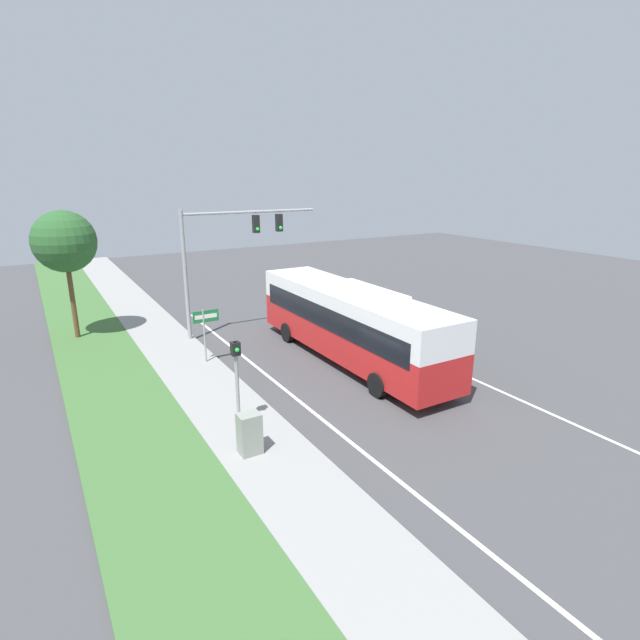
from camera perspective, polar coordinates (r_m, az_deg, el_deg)
ground_plane at (r=19.78m, az=8.68°, el=-8.20°), size 80.00×80.00×0.00m
sidewalk at (r=16.89m, az=-8.33°, el=-12.48°), size 2.80×80.00×0.12m
grass_verge at (r=16.17m, az=-19.22°, el=-14.75°), size 3.60×80.00×0.10m
lane_divider_near at (r=17.91m, az=-0.48°, el=-10.72°), size 0.14×30.00×0.01m
lane_divider_far at (r=22.08m, az=16.02°, el=-5.98°), size 0.14×30.00×0.01m
bus at (r=22.21m, az=3.43°, el=0.06°), size 2.74×12.16×3.50m
signal_gantry at (r=25.85m, az=-10.55°, el=8.48°), size 7.29×0.41×6.55m
pedestrian_signal at (r=16.36m, az=-9.51°, el=-5.71°), size 0.28×0.34×3.04m
street_sign at (r=22.38m, az=-12.97°, el=-0.65°), size 1.16×0.08×2.51m
utility_cabinet at (r=15.31m, az=-8.05°, el=-12.72°), size 0.66×0.53×1.28m
roadside_tree at (r=27.54m, az=-27.18°, el=7.94°), size 3.01×3.01×6.40m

